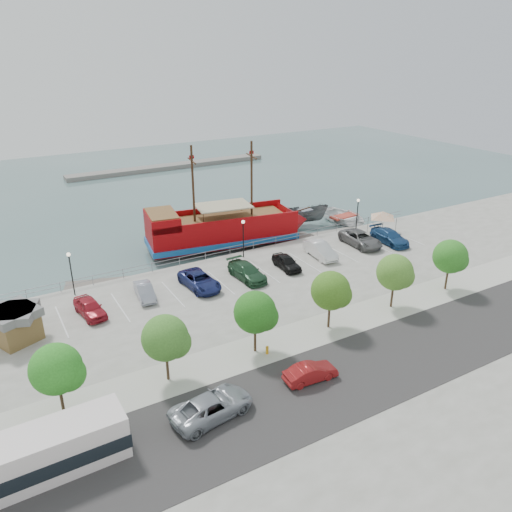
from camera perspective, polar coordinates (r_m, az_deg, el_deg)
ground at (r=50.29m, az=2.13°, el=-3.70°), size 160.00×160.00×0.00m
land_slab at (r=36.86m, az=20.38°, el=-15.73°), size 100.00×58.00×1.20m
street at (r=39.07m, az=14.92°, el=-11.42°), size 100.00×8.00×0.04m
sidewalk at (r=42.73m, az=9.32°, el=-7.66°), size 100.00×4.00×0.05m
seawall_railing at (r=55.82m, az=-2.08°, el=0.83°), size 50.00×0.06×1.00m
far_shore at (r=101.45m, az=-9.76°, el=10.06°), size 40.00×3.00×0.80m
pirate_ship at (r=60.36m, az=-2.56°, el=3.22°), size 20.84×8.48×12.99m
patrol_boat at (r=67.67m, az=5.60°, el=4.51°), size 6.80×4.55×2.46m
speedboat at (r=69.10m, az=10.04°, el=4.26°), size 5.99×8.00×1.58m
dock_west at (r=52.99m, az=-17.28°, el=-3.10°), size 7.26×3.95×0.40m
dock_mid at (r=61.54m, az=4.35°, el=1.60°), size 6.82×4.39×0.38m
dock_east at (r=65.12m, az=8.98°, el=2.59°), size 6.37×2.29×0.36m
shed at (r=43.62m, az=-25.85°, el=-7.00°), size 4.41×4.41×2.76m
canopy_tent at (r=63.09m, az=14.33°, el=4.95°), size 4.09×4.09×3.21m
street_van at (r=32.68m, az=-5.06°, el=-16.72°), size 5.77×3.32×1.52m
street_sedan at (r=35.70m, az=6.25°, el=-13.10°), size 3.95×1.62×1.27m
shuttle_bus at (r=31.03m, az=-21.99°, el=-19.86°), size 7.77×2.86×2.72m
fire_hydrant at (r=38.27m, az=1.28°, el=-10.65°), size 0.25×0.25×0.71m
lamp_post_left at (r=48.59m, az=-20.45°, el=-1.10°), size 0.36×0.36×4.28m
lamp_post_mid at (r=53.88m, az=-1.47°, el=2.75°), size 0.36×0.36×4.28m
lamp_post_right at (r=62.67m, az=11.54°, el=5.23°), size 0.36×0.36×4.28m
tree_a at (r=33.43m, az=-21.60°, el=-12.04°), size 3.30×3.20×5.00m
tree_b at (r=34.60m, az=-10.07°, el=-9.32°), size 3.30×3.20×5.00m
tree_c at (r=37.08m, az=0.14°, el=-6.56°), size 3.30×3.20×5.00m
tree_d at (r=40.62m, az=8.74°, el=-4.05°), size 3.30×3.20×5.00m
tree_e at (r=44.99m, az=15.77°, el=-1.91°), size 3.30×3.20×5.00m
tree_f at (r=49.95m, az=21.47°, el=-0.15°), size 3.30×3.20×5.00m
parked_car_a at (r=45.44m, az=-18.45°, el=-5.60°), size 2.39×4.56×1.48m
parked_car_b at (r=47.12m, az=-12.60°, el=-3.96°), size 1.81×4.15×1.33m
parked_car_c at (r=48.14m, az=-6.47°, el=-2.81°), size 2.92×5.55×1.49m
parked_car_d at (r=49.64m, az=-1.03°, el=-1.80°), size 2.43×5.35×1.52m
parked_car_e at (r=52.00m, az=3.52°, el=-0.71°), size 1.91×4.26×1.42m
parked_car_f at (r=55.15m, az=7.37°, el=0.69°), size 2.18×5.12×1.64m
parked_car_g at (r=59.17m, az=11.86°, el=1.94°), size 2.96×5.95×1.62m
parked_car_h at (r=60.65m, az=15.03°, el=2.14°), size 2.47×5.54×1.58m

